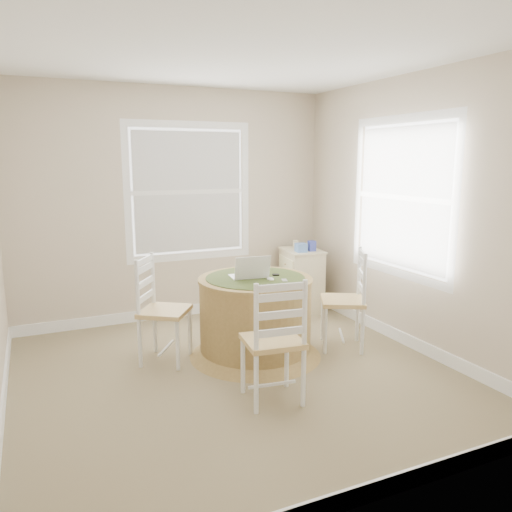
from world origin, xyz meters
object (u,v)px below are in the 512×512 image
laptop (249,274)px  corner_chest (301,280)px  chair_near (273,340)px  chair_right (343,300)px  round_table (255,313)px  chair_left (165,311)px

laptop → corner_chest: bearing=-130.9°
chair_near → laptop: 0.95m
chair_right → round_table: bearing=-72.6°
chair_left → corner_chest: bearing=-31.5°
laptop → corner_chest: laptop is taller
corner_chest → round_table: bearing=-128.1°
chair_near → round_table: bearing=-99.1°
corner_chest → laptop: bearing=-130.0°
chair_left → chair_right: bearing=-68.9°
round_table → chair_near: size_ratio=1.29×
chair_right → corner_chest: (0.24, 1.24, -0.10)m
chair_left → corner_chest: size_ratio=1.26×
chair_right → chair_left: bearing=-74.7°
chair_right → chair_near: bearing=-29.5°
chair_near → laptop: size_ratio=2.67×
laptop → corner_chest: 1.61m
round_table → laptop: laptop is taller
chair_left → corner_chest: (1.89, 0.86, -0.10)m
round_table → chair_left: bearing=-177.7°
chair_near → corner_chest: bearing=-117.8°
round_table → chair_near: bearing=-88.5°
chair_left → chair_near: bearing=-118.8°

